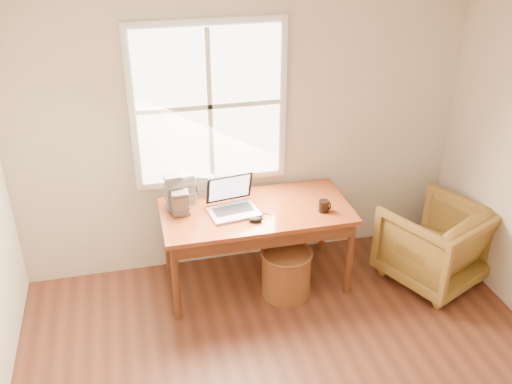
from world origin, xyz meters
TOP-DOWN VIEW (x-y plane):
  - room_shell at (-0.02, 0.16)m, footprint 4.04×4.54m
  - desk at (0.00, 1.80)m, footprint 1.60×0.80m
  - armchair at (1.55, 1.49)m, footprint 1.04×1.05m
  - wicker_stool at (0.21, 1.57)m, footprint 0.44×0.44m
  - laptop at (-0.20, 1.77)m, footprint 0.41×0.42m
  - mouse at (-0.05, 1.60)m, footprint 0.13×0.09m
  - coffee_mug at (0.54, 1.63)m, footprint 0.10×0.10m
  - cd_stack_a at (-0.56, 2.04)m, footprint 0.16×0.15m
  - cd_stack_b at (-0.63, 1.86)m, footprint 0.14×0.12m
  - cd_stack_c at (-0.66, 1.96)m, footprint 0.16×0.14m
  - cd_stack_d at (-0.35, 2.16)m, footprint 0.19×0.18m

SIDE VIEW (x-z plane):
  - wicker_stool at x=0.21m, z-range 0.00..0.42m
  - armchair at x=1.55m, z-range 0.00..0.73m
  - desk at x=0.00m, z-range 0.71..0.75m
  - mouse at x=-0.05m, z-range 0.75..0.79m
  - coffee_mug at x=0.54m, z-range 0.75..0.85m
  - cd_stack_d at x=-0.35m, z-range 0.75..0.94m
  - cd_stack_b at x=-0.63m, z-range 0.75..0.96m
  - laptop at x=-0.20m, z-range 0.75..1.02m
  - cd_stack_a at x=-0.56m, z-range 0.75..1.03m
  - cd_stack_c at x=-0.66m, z-range 0.75..1.07m
  - room_shell at x=-0.02m, z-range 0.00..2.64m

